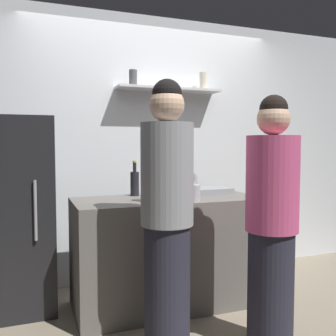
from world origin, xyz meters
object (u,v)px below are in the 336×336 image
wine_bottle_dark_glass (135,182)px  person_pink_top (272,225)px  water_bottle_plastic (151,189)px  refrigerator (11,215)px  utensil_holder (193,193)px  baking_pan (212,191)px  wine_bottle_pale_glass (170,185)px  person_grey_hoodie (167,217)px

wine_bottle_dark_glass → person_pink_top: bearing=-61.4°
wine_bottle_dark_glass → water_bottle_plastic: 0.38m
refrigerator → utensil_holder: bearing=-23.1°
baking_pan → person_pink_top: person_pink_top is taller
wine_bottle_pale_glass → person_pink_top: 0.90m
wine_bottle_dark_glass → person_grey_hoodie: size_ratio=0.17×
refrigerator → wine_bottle_dark_glass: bearing=-5.5°
utensil_holder → person_grey_hoodie: (-0.38, -0.42, -0.09)m
water_bottle_plastic → person_grey_hoodie: person_grey_hoodie is taller
baking_pan → water_bottle_plastic: water_bottle_plastic is taller
baking_pan → person_grey_hoodie: person_grey_hoodie is taller
wine_bottle_dark_glass → person_pink_top: 1.29m
refrigerator → wine_bottle_pale_glass: (1.20, -0.44, 0.24)m
refrigerator → person_pink_top: size_ratio=0.94×
baking_pan → person_grey_hoodie: size_ratio=0.19×
baking_pan → wine_bottle_dark_glass: wine_bottle_dark_glass is taller
refrigerator → person_pink_top: 2.02m
wine_bottle_pale_glass → person_grey_hoodie: (-0.23, -0.55, -0.15)m
baking_pan → wine_bottle_pale_glass: 0.57m
refrigerator → wine_bottle_dark_glass: refrigerator is taller
refrigerator → baking_pan: (1.70, -0.19, 0.14)m
wine_bottle_dark_glass → person_grey_hoodie: 0.91m
person_grey_hoodie → refrigerator: bearing=11.9°
utensil_holder → water_bottle_plastic: 0.34m
water_bottle_plastic → refrigerator: bearing=154.9°
wine_bottle_dark_glass → wine_bottle_pale_glass: 0.40m
person_pink_top → person_grey_hoodie: bearing=93.0°
baking_pan → person_grey_hoodie: (-0.73, -0.80, -0.05)m
person_grey_hoodie → water_bottle_plastic: bearing=-38.4°
wine_bottle_dark_glass → water_bottle_plastic: wine_bottle_dark_glass is taller
baking_pan → water_bottle_plastic: (-0.68, -0.29, 0.08)m
wine_bottle_dark_glass → person_pink_top: size_ratio=0.18×
baking_pan → person_grey_hoodie: bearing=-132.3°
person_pink_top → wine_bottle_pale_glass: bearing=50.2°
wine_bottle_pale_glass → baking_pan: bearing=26.9°
wine_bottle_pale_glass → person_grey_hoodie: size_ratio=0.19×
utensil_holder → water_bottle_plastic: water_bottle_plastic is taller
wine_bottle_pale_glass → person_grey_hoodie: person_grey_hoodie is taller
wine_bottle_pale_glass → water_bottle_plastic: size_ratio=1.43×
wine_bottle_dark_glass → person_grey_hoodie: person_grey_hoodie is taller
utensil_holder → person_pink_top: (0.27, -0.64, -0.14)m
utensil_holder → person_pink_top: bearing=-67.2°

